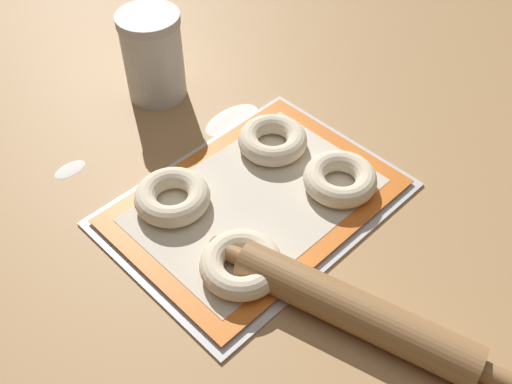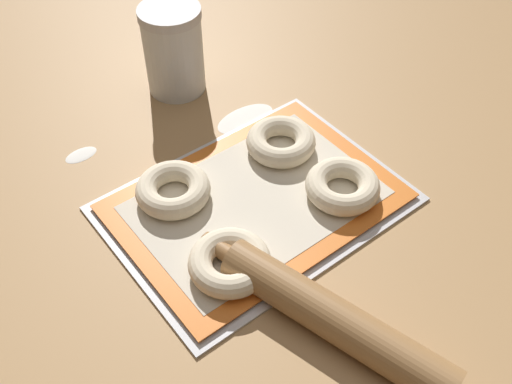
% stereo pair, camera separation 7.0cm
% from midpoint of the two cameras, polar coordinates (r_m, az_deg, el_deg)
% --- Properties ---
extents(ground_plane, '(2.80, 2.80, 0.00)m').
position_cam_midpoint_polar(ground_plane, '(0.88, 1.89, -1.53)').
color(ground_plane, '#A87F51').
extents(baking_tray, '(0.42, 0.31, 0.01)m').
position_cam_midpoint_polar(baking_tray, '(0.88, 2.26, -1.14)').
color(baking_tray, silver).
rests_on(baking_tray, ground_plane).
extents(baking_mat, '(0.40, 0.28, 0.00)m').
position_cam_midpoint_polar(baking_mat, '(0.88, 2.27, -0.90)').
color(baking_mat, orange).
rests_on(baking_mat, baking_tray).
extents(bagel_front_left, '(0.11, 0.11, 0.03)m').
position_cam_midpoint_polar(bagel_front_left, '(0.78, 0.05, -6.85)').
color(bagel_front_left, beige).
rests_on(bagel_front_left, baking_mat).
extents(bagel_front_right, '(0.11, 0.11, 0.03)m').
position_cam_midpoint_polar(bagel_front_right, '(0.89, 10.48, 0.48)').
color(bagel_front_right, beige).
rests_on(bagel_front_right, baking_mat).
extents(bagel_back_left, '(0.11, 0.11, 0.03)m').
position_cam_midpoint_polar(bagel_back_left, '(0.87, -5.65, 0.13)').
color(bagel_back_left, beige).
rests_on(bagel_back_left, baking_mat).
extents(bagel_back_right, '(0.11, 0.11, 0.03)m').
position_cam_midpoint_polar(bagel_back_right, '(0.95, 4.51, 4.73)').
color(bagel_back_right, beige).
rests_on(bagel_back_right, baking_mat).
extents(flour_canister, '(0.11, 0.11, 0.16)m').
position_cam_midpoint_polar(flour_canister, '(1.06, -5.96, 13.27)').
color(flour_canister, silver).
rests_on(flour_canister, ground_plane).
extents(rolling_pin, '(0.13, 0.40, 0.05)m').
position_cam_midpoint_polar(rolling_pin, '(0.75, 10.24, -11.98)').
color(rolling_pin, olive).
rests_on(rolling_pin, ground_plane).
extents(flour_patch_near, '(0.05, 0.03, 0.00)m').
position_cam_midpoint_polar(flour_patch_near, '(0.99, -14.42, 3.41)').
color(flour_patch_near, white).
rests_on(flour_patch_near, ground_plane).
extents(flour_patch_far, '(0.11, 0.06, 0.00)m').
position_cam_midpoint_polar(flour_patch_far, '(1.03, 0.95, 6.99)').
color(flour_patch_far, white).
rests_on(flour_patch_far, ground_plane).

